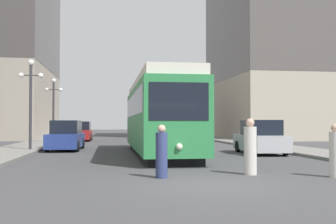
{
  "coord_description": "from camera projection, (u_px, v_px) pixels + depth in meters",
  "views": [
    {
      "loc": [
        -2.71,
        -10.43,
        1.64
      ],
      "look_at": [
        -0.06,
        7.93,
        2.16
      ],
      "focal_mm": 43.18,
      "sensor_mm": 36.0,
      "label": 1
    }
  ],
  "objects": [
    {
      "name": "parked_car_right_far",
      "position": [
        260.0,
        138.0,
        21.85
      ],
      "size": [
        2.03,
        4.55,
        1.82
      ],
      "rotation": [
        0.0,
        0.0,
        3.1
      ],
      "color": "black",
      "rests_on": "ground"
    },
    {
      "name": "parked_car_left_near",
      "position": [
        81.0,
        132.0,
        37.94
      ],
      "size": [
        1.93,
        4.79,
        1.82
      ],
      "rotation": [
        0.0,
        0.0,
        -0.01
      ],
      "color": "black",
      "rests_on": "ground"
    },
    {
      "name": "streetcar",
      "position": [
        158.0,
        115.0,
        21.38
      ],
      "size": [
        2.66,
        13.78,
        3.89
      ],
      "rotation": [
        0.0,
        0.0,
        -0.0
      ],
      "color": "black",
      "rests_on": "ground"
    },
    {
      "name": "building_right_corner",
      "position": [
        280.0,
        18.0,
        45.41
      ],
      "size": [
        13.6,
        17.26,
        26.23
      ],
      "color": "#B2A893",
      "rests_on": "ground"
    },
    {
      "name": "pedestrian_crossing_near",
      "position": [
        250.0,
        148.0,
        12.92
      ],
      "size": [
        0.4,
        0.4,
        1.8
      ],
      "rotation": [
        0.0,
        0.0,
        0.94
      ],
      "color": "beige",
      "rests_on": "ground"
    },
    {
      "name": "lamp_post_left_far",
      "position": [
        54.0,
        100.0,
        32.86
      ],
      "size": [
        1.41,
        0.36,
        5.16
      ],
      "color": "#333338",
      "rests_on": "sidewalk_left"
    },
    {
      "name": "lamp_post_left_near",
      "position": [
        31.0,
        90.0,
        23.4
      ],
      "size": [
        1.41,
        0.36,
        5.2
      ],
      "color": "#333338",
      "rests_on": "sidewalk_left"
    },
    {
      "name": "pedestrian_crossing_far",
      "position": [
        162.0,
        153.0,
        12.13
      ],
      "size": [
        0.36,
        0.36,
        1.6
      ],
      "rotation": [
        0.0,
        0.0,
        4.05
      ],
      "color": "navy",
      "rests_on": "ground"
    },
    {
      "name": "sidewalk_left",
      "position": [
        64.0,
        136.0,
        49.07
      ],
      "size": [
        3.03,
        120.0,
        0.15
      ],
      "primitive_type": "cube",
      "color": "gray",
      "rests_on": "ground"
    },
    {
      "name": "sidewalk_right",
      "position": [
        196.0,
        136.0,
        51.4
      ],
      "size": [
        3.03,
        120.0,
        0.15
      ],
      "primitive_type": "cube",
      "color": "gray",
      "rests_on": "ground"
    },
    {
      "name": "ground_plane",
      "position": [
        213.0,
        185.0,
        10.66
      ],
      "size": [
        200.0,
        200.0,
        0.0
      ],
      "primitive_type": "plane",
      "color": "#424244"
    },
    {
      "name": "transit_bus",
      "position": [
        177.0,
        120.0,
        39.54
      ],
      "size": [
        2.71,
        11.16,
        3.45
      ],
      "rotation": [
        0.0,
        0.0,
        -0.01
      ],
      "color": "black",
      "rests_on": "ground"
    },
    {
      "name": "parked_car_left_mid",
      "position": [
        66.0,
        136.0,
        24.82
      ],
      "size": [
        2.01,
        4.98,
        1.82
      ],
      "rotation": [
        0.0,
        0.0,
        -0.03
      ],
      "color": "black",
      "rests_on": "ground"
    },
    {
      "name": "pedestrian_on_sidewalk",
      "position": [
        335.0,
        153.0,
        12.26
      ],
      "size": [
        0.36,
        0.36,
        1.62
      ],
      "rotation": [
        0.0,
        0.0,
        0.03
      ],
      "color": "beige",
      "rests_on": "ground"
    }
  ]
}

